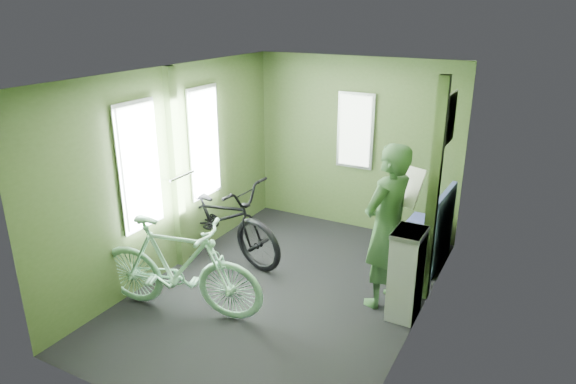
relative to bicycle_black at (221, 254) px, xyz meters
The scene contains 6 objects.
room 1.82m from the bicycle_black, 18.46° to the right, with size 4.00×4.02×2.31m.
bicycle_black is the anchor object (origin of this frame).
bicycle_mint 1.30m from the bicycle_black, 72.15° to the right, with size 0.49×1.73×1.04m, color #9ADEBB.
passenger 2.26m from the bicycle_black, ahead, with size 0.59×0.78×1.69m.
waste_box 2.41m from the bicycle_black, ahead, with size 0.27×0.38×0.91m, color slate.
bench_seat 2.47m from the bicycle_black, 24.10° to the left, with size 0.51×0.88×0.91m.
Camera 1 is at (2.31, -4.23, 2.88)m, focal length 32.00 mm.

